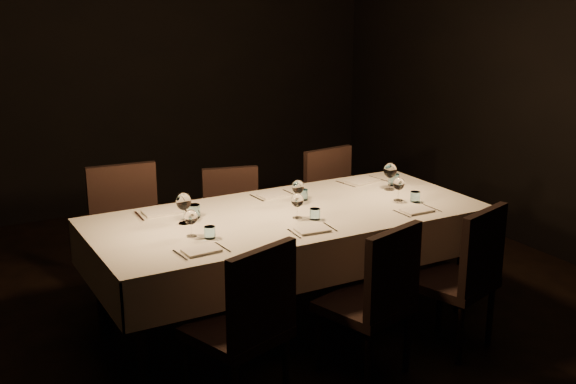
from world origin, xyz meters
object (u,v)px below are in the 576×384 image
chair_near_right (465,272)px  chair_far_center (233,221)px  dining_table (288,224)px  chair_near_center (376,295)px  chair_far_left (128,231)px  chair_far_right (336,202)px  chair_near_left (247,320)px

chair_near_right → chair_far_center: (-0.78, 1.62, -0.03)m
dining_table → chair_near_center: 0.87m
chair_near_center → chair_far_left: 1.86m
dining_table → chair_far_center: bearing=92.1°
chair_near_center → chair_near_right: 0.66m
chair_far_center → chair_far_right: chair_far_right is taller
chair_far_right → chair_far_left: bearing=172.1°
chair_near_center → chair_far_left: (-0.92, 1.62, 0.03)m
dining_table → chair_far_left: bearing=137.1°
chair_far_center → chair_far_right: 0.87m
chair_near_left → chair_far_center: 1.71m
chair_near_left → chair_far_right: chair_near_left is taller
chair_far_left → chair_far_right: size_ratio=1.06×
chair_far_left → chair_far_right: 1.67m
chair_near_center → chair_far_right: bearing=-131.7°
chair_near_left → chair_far_right: bearing=-153.2°
chair_near_center → chair_far_right: 1.75m
chair_far_right → chair_near_left: bearing=-141.3°
chair_far_left → chair_far_center: chair_far_left is taller
chair_near_center → chair_far_left: size_ratio=0.93×
chair_far_center → chair_far_right: bearing=11.4°
chair_near_center → chair_far_right: size_ratio=0.99×
dining_table → chair_near_center: chair_near_center is taller
chair_near_right → chair_near_center: bearing=-16.4°
chair_near_center → chair_near_right: (0.66, 0.01, 0.00)m
chair_far_center → chair_far_left: bearing=-164.0°
dining_table → chair_far_left: size_ratio=2.56×
chair_near_left → chair_near_center: (0.77, -0.05, -0.01)m
chair_near_right → dining_table: bearing=-65.6°
chair_near_left → chair_far_center: size_ratio=1.08×
dining_table → chair_far_left: chair_far_left is taller
chair_near_center → chair_near_right: size_ratio=1.00×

